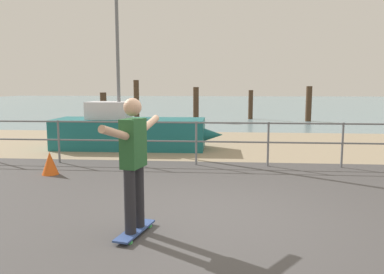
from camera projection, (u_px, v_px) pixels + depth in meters
The scene contains 13 objects.
ground_plane at pixel (212, 249), 4.46m from camera, with size 24.00×10.00×0.04m, color #474444.
beach_strip at pixel (220, 144), 12.36m from camera, with size 24.00×6.00×0.04m, color tan.
sea_surface at pixel (223, 103), 40.00m from camera, with size 72.00×50.00×0.04m, color #75939E.
railing_fence at pixel (126, 135), 9.09m from camera, with size 13.36×0.05×1.05m.
sailboat at pixel (135, 132), 11.32m from camera, with size 4.96×1.45×5.31m.
skateboard at pixel (135, 231), 4.83m from camera, with size 0.38×0.82×0.08m.
skateboarder at pixel (134, 157), 4.70m from camera, with size 0.42×1.43×1.65m.
groyne_post_0 at pixel (103, 105), 23.07m from camera, with size 0.38×0.38×1.44m, color #422D1E.
groyne_post_1 at pixel (136, 102), 19.06m from camera, with size 0.27×0.27×2.13m, color #422D1E.
groyne_post_2 at pixel (196, 104), 19.73m from camera, with size 0.29×0.29×1.78m, color #422D1E.
groyne_post_3 at pixel (251, 105), 21.12m from camera, with size 0.25×0.25×1.61m, color #422D1E.
groyne_post_4 at pixel (309, 104), 19.80m from camera, with size 0.30×0.30×1.83m, color #422D1E.
traffic_cone at pixel (50, 164), 8.04m from camera, with size 0.36×0.36×0.50m, color #E55919.
Camera 1 is at (0.12, -5.25, 1.89)m, focal length 35.92 mm.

